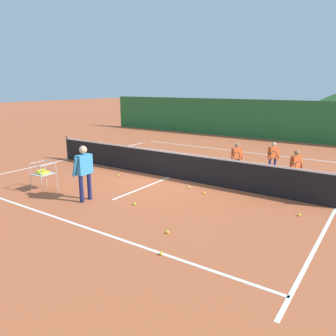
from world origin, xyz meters
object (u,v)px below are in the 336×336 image
(student_0, at_px, (236,156))
(student_1, at_px, (273,155))
(instructor, at_px, (84,168))
(student_2, at_px, (296,165))
(tennis_net, at_px, (169,164))
(tennis_ball_7, at_px, (161,253))
(tennis_ball_1, at_px, (204,193))
(tennis_ball_4, at_px, (189,188))
(tennis_ball_0, at_px, (83,174))
(tennis_ball_3, at_px, (299,215))
(tennis_ball_5, at_px, (135,204))
(tennis_ball_2, at_px, (118,175))
(ball_cart, at_px, (43,172))
(tennis_ball_6, at_px, (167,232))

(student_0, xyz_separation_m, student_1, (1.10, 0.86, 0.01))
(instructor, bearing_deg, student_1, 59.81)
(student_2, bearing_deg, tennis_net, -159.54)
(student_1, bearing_deg, tennis_ball_7, -88.95)
(tennis_ball_1, height_order, tennis_ball_4, same)
(tennis_ball_0, height_order, tennis_ball_1, same)
(student_0, xyz_separation_m, tennis_ball_3, (3.00, -2.93, -0.69))
(tennis_net, distance_m, tennis_ball_1, 2.23)
(tennis_ball_5, bearing_deg, tennis_ball_2, 140.92)
(tennis_ball_2, bearing_deg, student_0, 38.02)
(ball_cart, xyz_separation_m, tennis_ball_0, (-0.47, 2.03, -0.56))
(tennis_ball_6, bearing_deg, tennis_ball_0, 156.19)
(student_0, distance_m, tennis_ball_5, 4.86)
(ball_cart, distance_m, tennis_ball_2, 2.76)
(student_1, bearing_deg, student_2, -45.91)
(student_2, xyz_separation_m, tennis_ball_5, (-3.22, -4.42, -0.69))
(student_1, xyz_separation_m, student_2, (1.10, -1.14, -0.01))
(student_0, xyz_separation_m, tennis_ball_4, (-0.54, -2.52, -0.69))
(student_1, height_order, tennis_ball_5, student_1)
(tennis_ball_2, bearing_deg, tennis_net, 29.53)
(instructor, relative_size, tennis_ball_7, 23.86)
(tennis_ball_4, bearing_deg, tennis_ball_2, -176.35)
(student_1, xyz_separation_m, tennis_ball_3, (1.90, -3.79, -0.70))
(student_0, bearing_deg, student_2, -7.27)
(tennis_ball_0, xyz_separation_m, tennis_ball_3, (7.75, 0.32, 0.00))
(tennis_ball_1, bearing_deg, tennis_ball_6, -77.57)
(tennis_ball_0, distance_m, tennis_ball_5, 4.00)
(tennis_net, relative_size, tennis_ball_6, 165.18)
(ball_cart, height_order, tennis_ball_3, ball_cart)
(tennis_ball_3, distance_m, tennis_ball_7, 4.05)
(instructor, distance_m, tennis_ball_7, 4.02)
(student_0, bearing_deg, ball_cart, -129.01)
(student_1, height_order, tennis_ball_6, student_1)
(ball_cart, distance_m, tennis_ball_1, 5.13)
(student_1, xyz_separation_m, tennis_ball_5, (-2.11, -5.56, -0.70))
(tennis_ball_3, height_order, tennis_ball_6, same)
(tennis_net, bearing_deg, tennis_ball_7, -57.34)
(instructor, bearing_deg, ball_cart, -177.61)
(tennis_ball_6, bearing_deg, tennis_ball_4, 112.69)
(tennis_ball_6, bearing_deg, tennis_ball_2, 144.90)
(student_2, relative_size, tennis_ball_1, 17.76)
(tennis_net, xyz_separation_m, tennis_ball_6, (2.62, -3.91, -0.47))
(tennis_ball_1, xyz_separation_m, tennis_ball_6, (0.65, -2.95, 0.00))
(tennis_ball_1, bearing_deg, tennis_net, 154.14)
(student_1, bearing_deg, tennis_ball_4, -115.91)
(tennis_ball_2, distance_m, tennis_ball_7, 6.09)
(tennis_ball_3, height_order, tennis_ball_4, same)
(tennis_ball_0, height_order, tennis_ball_5, same)
(student_2, relative_size, tennis_ball_4, 17.76)
(student_2, bearing_deg, tennis_ball_7, -98.72)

